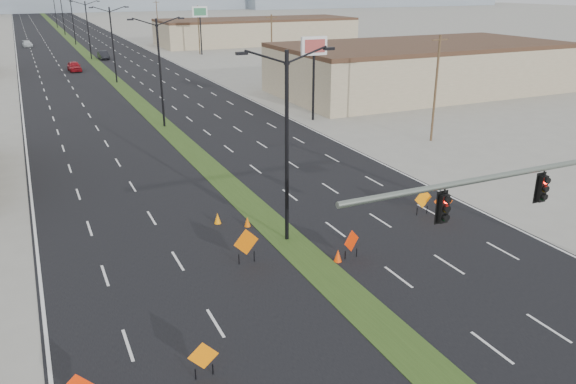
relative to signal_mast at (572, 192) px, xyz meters
name	(u,v)px	position (x,y,z in m)	size (l,w,h in m)	color
ground	(428,370)	(-8.56, -2.00, -4.79)	(600.00, 600.00, 0.00)	gray
road_surface	(89,57)	(-8.56, 98.00, -4.79)	(25.00, 400.00, 0.02)	black
median_strip	(89,57)	(-8.56, 98.00, -4.79)	(2.00, 400.00, 0.04)	#2A3F16
building_se_near	(421,69)	(25.44, 43.00, -2.04)	(36.00, 18.00, 5.50)	tan
building_se_far	(257,32)	(29.44, 108.00, -2.29)	(44.00, 16.00, 5.00)	tan
signal_mast	(572,192)	(0.00, 0.00, 0.00)	(16.30, 0.60, 8.00)	slate
streetlight_0	(287,143)	(-8.56, 10.00, 0.63)	(5.15, 0.24, 10.02)	black
streetlight_1	(160,70)	(-8.56, 38.00, 0.63)	(5.15, 0.24, 10.02)	black
streetlight_2	(113,42)	(-8.56, 66.00, 0.63)	(5.15, 0.24, 10.02)	black
streetlight_3	(88,28)	(-8.56, 94.00, 0.63)	(5.15, 0.24, 10.02)	black
streetlight_4	(73,19)	(-8.56, 122.00, 0.63)	(5.15, 0.24, 10.02)	black
streetlight_5	(62,14)	(-8.56, 150.00, 0.63)	(5.15, 0.24, 10.02)	black
streetlight_6	(55,9)	(-8.56, 178.00, 0.63)	(5.15, 0.24, 10.02)	black
utility_pole_0	(436,87)	(11.44, 23.00, -0.12)	(1.60, 0.20, 9.00)	#4C3823
utility_pole_1	(272,47)	(11.44, 58.00, -0.12)	(1.60, 0.20, 9.00)	#4C3823
utility_pole_2	(199,29)	(11.44, 93.00, -0.12)	(1.60, 0.20, 9.00)	#4C3823
utility_pole_3	(157,19)	(11.44, 128.00, -0.12)	(1.60, 0.20, 9.00)	#4C3823
car_left	(74,66)	(-12.79, 79.71, -4.03)	(1.79, 4.46, 1.52)	maroon
car_mid	(103,55)	(-6.56, 93.12, -4.08)	(1.51, 4.32, 1.42)	black
car_far	(27,44)	(-18.46, 121.63, -4.15)	(1.79, 4.39, 1.27)	silver
construction_sign_1	(203,357)	(-15.94, 1.00, -3.95)	(1.07, 0.22, 1.44)	orange
construction_sign_2	(246,243)	(-11.50, 8.39, -3.70)	(1.37, 0.26, 1.84)	#D65D04
construction_sign_3	(351,242)	(-6.56, 6.66, -3.90)	(1.08, 0.47, 1.53)	red
construction_sign_4	(423,199)	(0.22, 9.74, -3.81)	(1.26, 0.12, 1.68)	orange
construction_sign_5	(443,202)	(1.11, 8.97, -3.87)	(1.15, 0.35, 1.57)	#E34204
cone_0	(338,256)	(-7.34, 6.61, -4.46)	(0.40, 0.40, 0.66)	#FF4005
cone_1	(247,222)	(-9.87, 12.49, -4.49)	(0.36, 0.36, 0.61)	#E55F04
cone_2	(350,238)	(-5.68, 8.24, -4.51)	(0.33, 0.33, 0.55)	#FF6805
cone_3	(218,218)	(-11.27, 13.61, -4.46)	(0.40, 0.40, 0.66)	orange
pole_sign_east_near	(314,53)	(5.72, 34.45, 1.80)	(2.67, 0.46, 8.18)	black
pole_sign_east_far	(200,16)	(11.64, 92.36, 2.40)	(2.91, 0.65, 8.86)	black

